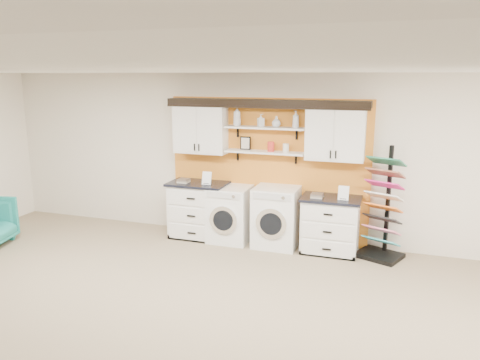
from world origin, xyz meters
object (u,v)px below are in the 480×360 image
(dryer, at_px, (276,217))
(sample_rack, at_px, (382,223))
(base_cabinet_right, at_px, (330,225))
(washer, at_px, (230,214))
(base_cabinet_left, at_px, (199,210))

(dryer, relative_size, sample_rack, 0.57)
(base_cabinet_right, relative_size, dryer, 0.93)
(dryer, xyz_separation_m, sample_rack, (1.66, 0.04, 0.05))
(washer, height_order, dryer, dryer)
(base_cabinet_right, height_order, dryer, dryer)
(dryer, distance_m, sample_rack, 1.66)
(base_cabinet_right, relative_size, washer, 0.98)
(base_cabinet_left, height_order, dryer, dryer)
(washer, height_order, sample_rack, sample_rack)
(washer, bearing_deg, base_cabinet_right, 0.12)
(sample_rack, bearing_deg, base_cabinet_right, -155.03)
(base_cabinet_left, xyz_separation_m, base_cabinet_right, (2.26, 0.00, -0.03))
(base_cabinet_left, height_order, base_cabinet_right, base_cabinet_left)
(sample_rack, bearing_deg, dryer, -156.26)
(dryer, height_order, sample_rack, sample_rack)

